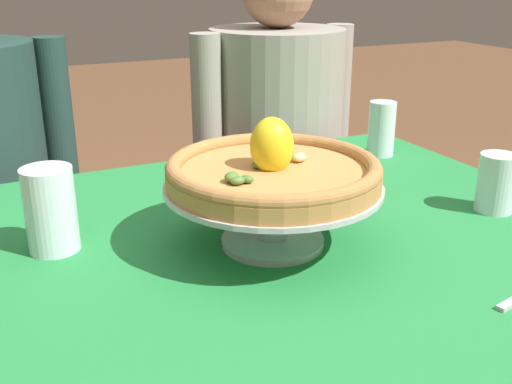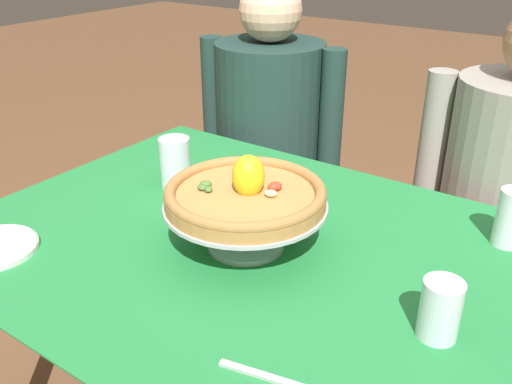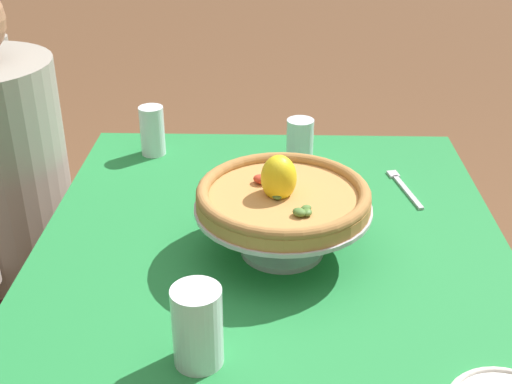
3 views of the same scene
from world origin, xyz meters
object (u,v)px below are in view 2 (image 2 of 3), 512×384
(water_glass_side_left, at_px, (176,167))
(diner_left, at_px, (269,153))
(dinner_fork, at_px, (284,382))
(water_glass_side_right, at_px, (440,313))
(pizza_stand, at_px, (246,216))
(diner_right, at_px, (505,220))
(water_glass_back_right, at_px, (510,222))
(pizza, at_px, (246,193))

(water_glass_side_left, bearing_deg, diner_left, 101.12)
(dinner_fork, bearing_deg, water_glass_side_right, 57.69)
(pizza_stand, xyz_separation_m, diner_right, (0.39, 0.73, -0.22))
(water_glass_back_right, distance_m, water_glass_side_right, 0.37)
(water_glass_back_right, distance_m, diner_left, 1.00)
(water_glass_side_right, relative_size, diner_right, 0.09)
(pizza, height_order, water_glass_back_right, pizza)
(water_glass_back_right, relative_size, diner_right, 0.11)
(water_glass_side_right, bearing_deg, dinner_fork, -122.31)
(diner_right, bearing_deg, pizza, -117.86)
(water_glass_side_left, distance_m, diner_right, 0.95)
(dinner_fork, bearing_deg, pizza_stand, 134.28)
(diner_left, height_order, diner_right, diner_left)
(dinner_fork, height_order, diner_right, diner_right)
(pizza, xyz_separation_m, diner_right, (0.39, 0.73, -0.27))
(water_glass_back_right, xyz_separation_m, dinner_fork, (-0.18, -0.61, -0.05))
(pizza, height_order, water_glass_side_right, pizza)
(pizza, relative_size, water_glass_side_left, 2.46)
(pizza_stand, bearing_deg, dinner_fork, -45.72)
(pizza_stand, height_order, dinner_fork, pizza_stand)
(water_glass_side_right, height_order, diner_left, diner_left)
(water_glass_side_right, height_order, water_glass_side_left, water_glass_side_left)
(pizza, relative_size, dinner_fork, 1.76)
(dinner_fork, relative_size, diner_left, 0.16)
(diner_right, bearing_deg, diner_left, 178.98)
(pizza_stand, relative_size, diner_left, 0.28)
(pizza_stand, height_order, water_glass_side_right, water_glass_side_right)
(dinner_fork, distance_m, diner_right, 1.03)
(pizza_stand, distance_m, diner_left, 0.89)
(pizza, distance_m, diner_left, 0.90)
(water_glass_side_right, relative_size, dinner_fork, 0.56)
(diner_right, bearing_deg, pizza_stand, -117.84)
(dinner_fork, height_order, diner_left, diner_left)
(diner_left, bearing_deg, dinner_fork, -55.22)
(dinner_fork, xyz_separation_m, diner_right, (0.11, 1.01, -0.15))
(water_glass_back_right, bearing_deg, pizza_stand, -144.07)
(pizza_stand, height_order, water_glass_side_left, water_glass_side_left)
(water_glass_back_right, height_order, diner_right, diner_right)
(water_glass_back_right, bearing_deg, water_glass_side_left, -165.71)
(water_glass_side_right, height_order, diner_right, diner_right)
(diner_left, bearing_deg, water_glass_side_right, -42.45)
(water_glass_back_right, height_order, water_glass_side_left, water_glass_side_left)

